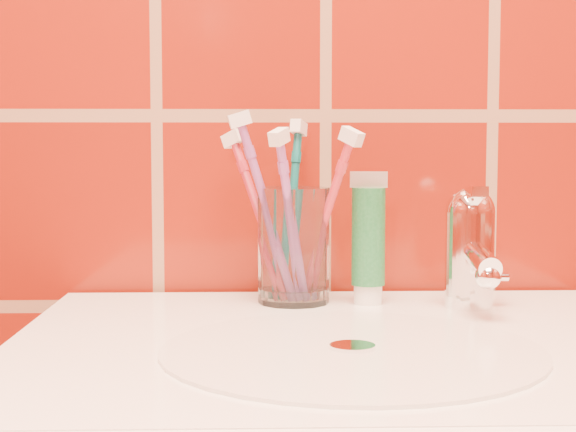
{
  "coord_description": "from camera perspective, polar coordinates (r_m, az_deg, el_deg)",
  "views": [
    {
      "loc": [
        -0.07,
        0.24,
        1.01
      ],
      "look_at": [
        -0.04,
        1.08,
        0.94
      ],
      "focal_mm": 55.0,
      "sensor_mm": 36.0,
      "label": 1
    }
  ],
  "objects": [
    {
      "name": "toothbrush_4",
      "position": [
        0.87,
        0.19,
        -0.24
      ],
      "size": [
        0.1,
        0.12,
        0.19
      ],
      "primitive_type": null,
      "rotation": [
        0.28,
        0.0,
        -0.55
      ],
      "color": "#954DA6",
      "rests_on": "glass_tumbler"
    },
    {
      "name": "toothpaste_tube",
      "position": [
        0.89,
        5.21,
        -1.7
      ],
      "size": [
        0.04,
        0.03,
        0.13
      ],
      "rotation": [
        0.0,
        0.0,
        -0.18
      ],
      "color": "white",
      "rests_on": "pedestal_sink"
    },
    {
      "name": "toothbrush_3",
      "position": [
        0.91,
        0.25,
        0.34
      ],
      "size": [
        0.08,
        0.11,
        0.2
      ],
      "primitive_type": null,
      "rotation": [
        0.24,
        0.0,
        2.75
      ],
      "color": "#0B5E64",
      "rests_on": "glass_tumbler"
    },
    {
      "name": "faucet",
      "position": [
        0.88,
        11.73,
        -1.77
      ],
      "size": [
        0.05,
        0.11,
        0.12
      ],
      "color": "white",
      "rests_on": "pedestal_sink"
    },
    {
      "name": "toothbrush_2",
      "position": [
        0.88,
        2.41,
        -0.17
      ],
      "size": [
        0.15,
        0.14,
        0.2
      ],
      "primitive_type": null,
      "rotation": [
        0.39,
        0.0,
        0.8
      ],
      "color": "#B52636",
      "rests_on": "glass_tumbler"
    },
    {
      "name": "glass_tumbler",
      "position": [
        0.89,
        0.37,
        -1.92
      ],
      "size": [
        0.09,
        0.09,
        0.12
      ],
      "primitive_type": "cylinder",
      "rotation": [
        0.0,
        0.0,
        0.36
      ],
      "color": "white",
      "rests_on": "pedestal_sink"
    },
    {
      "name": "toothbrush_0",
      "position": [
        0.88,
        -1.32,
        0.38
      ],
      "size": [
        0.1,
        0.09,
        0.2
      ],
      "primitive_type": null,
      "rotation": [
        0.3,
        0.0,
        -1.46
      ],
      "color": "#874491",
      "rests_on": "glass_tumbler"
    },
    {
      "name": "toothbrush_1",
      "position": [
        0.9,
        -1.8,
        -0.08
      ],
      "size": [
        0.15,
        0.14,
        0.19
      ],
      "primitive_type": null,
      "rotation": [
        0.41,
        0.0,
        -2.21
      ],
      "color": "#A92438",
      "rests_on": "glass_tumbler"
    }
  ]
}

